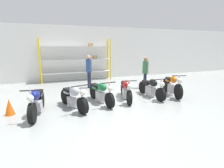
# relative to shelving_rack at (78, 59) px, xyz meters

# --- Properties ---
(ground_plane) EXTENTS (30.00, 30.00, 0.00)m
(ground_plane) POSITION_rel_shelving_rack_xyz_m (0.59, -5.28, -1.43)
(ground_plane) COLOR #9EA3A0
(back_wall) EXTENTS (30.00, 0.08, 3.60)m
(back_wall) POSITION_rel_shelving_rack_xyz_m (0.59, 0.36, 0.37)
(back_wall) COLOR white
(back_wall) RESTS_ON ground_plane
(shelving_rack) EXTENTS (4.60, 0.63, 2.74)m
(shelving_rack) POSITION_rel_shelving_rack_xyz_m (0.00, 0.00, 0.00)
(shelving_rack) COLOR yellow
(shelving_rack) RESTS_ON ground_plane
(motorcycle_blue) EXTENTS (0.62, 2.00, 1.02)m
(motorcycle_blue) POSITION_rel_shelving_rack_xyz_m (-2.36, -5.56, -0.97)
(motorcycle_blue) COLOR black
(motorcycle_blue) RESTS_ON ground_plane
(motorcycle_silver) EXTENTS (0.92, 1.93, 1.00)m
(motorcycle_silver) POSITION_rel_shelving_rack_xyz_m (-1.12, -5.38, -0.99)
(motorcycle_silver) COLOR black
(motorcycle_silver) RESTS_ON ground_plane
(motorcycle_green) EXTENTS (0.64, 2.03, 0.98)m
(motorcycle_green) POSITION_rel_shelving_rack_xyz_m (0.03, -5.12, -0.98)
(motorcycle_green) COLOR black
(motorcycle_green) RESTS_ON ground_plane
(motorcycle_red) EXTENTS (0.80, 2.09, 0.97)m
(motorcycle_red) POSITION_rel_shelving_rack_xyz_m (1.19, -5.02, -1.00)
(motorcycle_red) COLOR black
(motorcycle_red) RESTS_ON ground_plane
(motorcycle_black) EXTENTS (0.65, 2.04, 0.96)m
(motorcycle_black) POSITION_rel_shelving_rack_xyz_m (2.43, -5.09, -1.01)
(motorcycle_black) COLOR black
(motorcycle_black) RESTS_ON ground_plane
(motorcycle_orange) EXTENTS (0.80, 1.99, 1.05)m
(motorcycle_orange) POSITION_rel_shelving_rack_xyz_m (3.49, -5.21, -0.95)
(motorcycle_orange) COLOR black
(motorcycle_orange) RESTS_ON ground_plane
(person_browsing) EXTENTS (0.45, 0.45, 1.70)m
(person_browsing) POSITION_rel_shelving_rack_xyz_m (3.08, -3.45, -0.43)
(person_browsing) COLOR #1E2338
(person_browsing) RESTS_ON ground_plane
(person_near_rack) EXTENTS (0.45, 0.45, 1.80)m
(person_near_rack) POSITION_rel_shelving_rack_xyz_m (0.20, -2.34, -0.36)
(person_near_rack) COLOR #1E2338
(person_near_rack) RESTS_ON ground_plane
(traffic_cone) EXTENTS (0.32, 0.32, 0.55)m
(traffic_cone) POSITION_rel_shelving_rack_xyz_m (-3.23, -5.25, -1.15)
(traffic_cone) COLOR orange
(traffic_cone) RESTS_ON ground_plane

